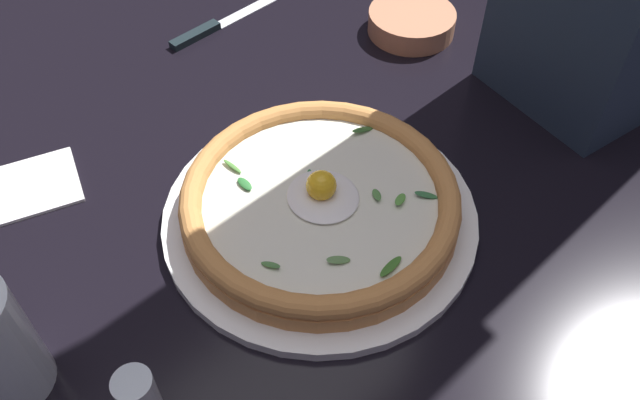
{
  "coord_description": "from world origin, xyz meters",
  "views": [
    {
      "loc": [
        -0.29,
        0.33,
        0.55
      ],
      "look_at": [
        0.03,
        0.02,
        0.03
      ],
      "focal_mm": 36.88,
      "sensor_mm": 36.0,
      "label": 1
    }
  ],
  "objects_px": {
    "side_bowl": "(411,22)",
    "folded_napkin": "(13,190)",
    "table_knife": "(214,26)",
    "pizza": "(320,201)"
  },
  "relations": [
    {
      "from": "table_knife",
      "to": "folded_napkin",
      "type": "distance_m",
      "value": 0.37
    },
    {
      "from": "side_bowl",
      "to": "table_knife",
      "type": "height_order",
      "value": "side_bowl"
    },
    {
      "from": "pizza",
      "to": "side_bowl",
      "type": "xyz_separation_m",
      "value": [
        0.16,
        -0.33,
        -0.01
      ]
    },
    {
      "from": "side_bowl",
      "to": "pizza",
      "type": "bearing_deg",
      "value": 115.75
    },
    {
      "from": "side_bowl",
      "to": "table_knife",
      "type": "xyz_separation_m",
      "value": [
        0.2,
        0.2,
        -0.01
      ]
    },
    {
      "from": "side_bowl",
      "to": "folded_napkin",
      "type": "height_order",
      "value": "side_bowl"
    },
    {
      "from": "table_knife",
      "to": "folded_napkin",
      "type": "bearing_deg",
      "value": 105.13
    },
    {
      "from": "pizza",
      "to": "folded_napkin",
      "type": "distance_m",
      "value": 0.34
    },
    {
      "from": "side_bowl",
      "to": "folded_napkin",
      "type": "relative_size",
      "value": 0.87
    },
    {
      "from": "folded_napkin",
      "to": "table_knife",
      "type": "bearing_deg",
      "value": -74.87
    }
  ]
}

